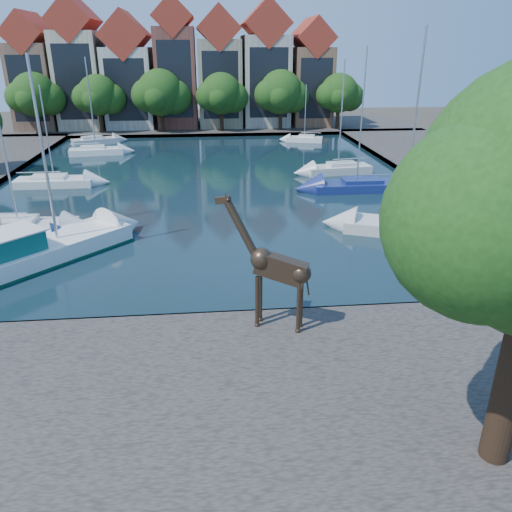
{
  "coord_description": "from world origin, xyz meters",
  "views": [
    {
      "loc": [
        -0.16,
        -19.01,
        11.05
      ],
      "look_at": [
        1.8,
        1.0,
        2.6
      ],
      "focal_mm": 35.0,
      "sensor_mm": 36.0,
      "label": 1
    }
  ],
  "objects_px": {
    "giraffe_statue": "(274,267)",
    "sailboat_right_a": "(403,225)",
    "motorsailer": "(31,249)",
    "sailboat_left_a": "(19,226)"
  },
  "relations": [
    {
      "from": "giraffe_statue",
      "to": "sailboat_right_a",
      "type": "height_order",
      "value": "sailboat_right_a"
    },
    {
      "from": "motorsailer",
      "to": "sailboat_left_a",
      "type": "height_order",
      "value": "sailboat_left_a"
    },
    {
      "from": "giraffe_statue",
      "to": "sailboat_left_a",
      "type": "relative_size",
      "value": 0.45
    },
    {
      "from": "motorsailer",
      "to": "sailboat_right_a",
      "type": "bearing_deg",
      "value": 6.88
    },
    {
      "from": "motorsailer",
      "to": "sailboat_right_a",
      "type": "height_order",
      "value": "sailboat_right_a"
    },
    {
      "from": "giraffe_statue",
      "to": "motorsailer",
      "type": "bearing_deg",
      "value": 144.87
    },
    {
      "from": "motorsailer",
      "to": "sailboat_right_a",
      "type": "distance_m",
      "value": 22.02
    },
    {
      "from": "sailboat_left_a",
      "to": "sailboat_right_a",
      "type": "height_order",
      "value": "sailboat_right_a"
    },
    {
      "from": "giraffe_statue",
      "to": "sailboat_right_a",
      "type": "distance_m",
      "value": 15.02
    },
    {
      "from": "giraffe_statue",
      "to": "motorsailer",
      "type": "height_order",
      "value": "motorsailer"
    }
  ]
}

